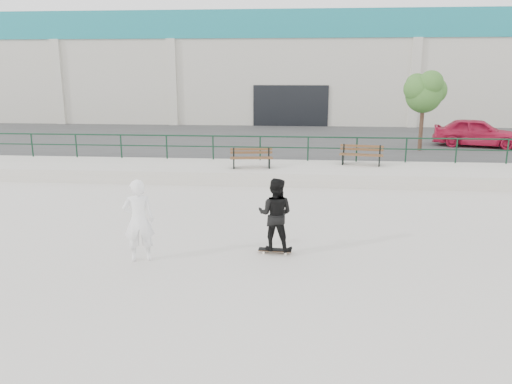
# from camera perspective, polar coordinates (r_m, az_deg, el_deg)

# --- Properties ---
(ground) EXTENTS (120.00, 120.00, 0.00)m
(ground) POSITION_cam_1_polar(r_m,az_deg,el_deg) (10.76, 1.24, -9.28)
(ground) COLOR #BAB5AA
(ground) RESTS_ON ground
(ledge) EXTENTS (30.00, 3.00, 0.50)m
(ledge) POSITION_cam_1_polar(r_m,az_deg,el_deg) (19.79, 3.06, 2.24)
(ledge) COLOR beige
(ledge) RESTS_ON ground
(parking_strip) EXTENTS (60.00, 14.00, 0.50)m
(parking_strip) POSITION_cam_1_polar(r_m,az_deg,el_deg) (28.17, 3.68, 5.71)
(parking_strip) COLOR #373737
(parking_strip) RESTS_ON ground
(railing) EXTENTS (28.00, 0.06, 1.03)m
(railing) POSITION_cam_1_polar(r_m,az_deg,el_deg) (20.90, 3.23, 5.63)
(railing) COLOR #123220
(railing) RESTS_ON ledge
(commercial_building) EXTENTS (44.20, 16.33, 8.00)m
(commercial_building) POSITION_cam_1_polar(r_m,az_deg,el_deg) (41.88, 4.26, 14.30)
(commercial_building) COLOR #BCB8A9
(commercial_building) RESTS_ON ground
(bench_left) EXTENTS (1.69, 0.68, 0.76)m
(bench_left) POSITION_cam_1_polar(r_m,az_deg,el_deg) (19.39, -0.53, 3.90)
(bench_left) COLOR #55341D
(bench_left) RESTS_ON ledge
(bench_right) EXTENTS (1.77, 0.77, 0.79)m
(bench_right) POSITION_cam_1_polar(r_m,az_deg,el_deg) (20.44, 11.95, 4.16)
(bench_right) COLOR #55341D
(bench_right) RESTS_ON ledge
(tree) EXTENTS (2.08, 1.84, 3.69)m
(tree) POSITION_cam_1_polar(r_m,az_deg,el_deg) (24.64, 18.71, 10.90)
(tree) COLOR #503428
(tree) RESTS_ON parking_strip
(red_car) EXTENTS (4.39, 2.71, 1.39)m
(red_car) POSITION_cam_1_polar(r_m,az_deg,el_deg) (27.09, 23.91, 6.25)
(red_car) COLOR #B9163A
(red_car) RESTS_ON parking_strip
(skateboard) EXTENTS (0.79, 0.25, 0.09)m
(skateboard) POSITION_cam_1_polar(r_m,az_deg,el_deg) (11.87, 2.18, -6.65)
(skateboard) COLOR black
(skateboard) RESTS_ON ground
(standing_skater) EXTENTS (0.94, 0.79, 1.72)m
(standing_skater) POSITION_cam_1_polar(r_m,az_deg,el_deg) (11.59, 2.22, -2.57)
(standing_skater) COLOR black
(standing_skater) RESTS_ON skateboard
(seated_skater) EXTENTS (0.78, 0.61, 1.89)m
(seated_skater) POSITION_cam_1_polar(r_m,az_deg,el_deg) (11.46, -13.26, -3.19)
(seated_skater) COLOR white
(seated_skater) RESTS_ON ground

